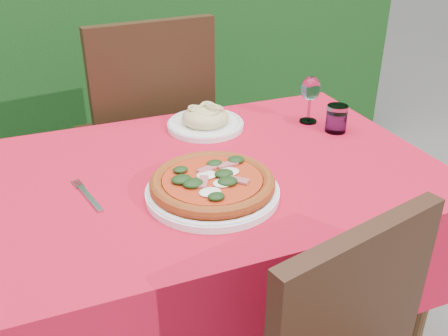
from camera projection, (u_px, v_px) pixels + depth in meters
name	position (u px, v px, depth m)	size (l,w,h in m)	color
hedge	(106.00, 10.00, 2.60)	(3.20, 0.55, 1.78)	black
dining_table	(211.00, 213.00, 1.48)	(1.26, 0.86, 0.75)	#492D17
chair_far	(148.00, 129.00, 2.01)	(0.52, 0.52, 1.05)	black
pizza_plate	(212.00, 186.00, 1.26)	(0.34, 0.34, 0.06)	white
pasta_plate	(205.00, 120.00, 1.64)	(0.25, 0.25, 0.07)	white
water_glass	(336.00, 120.00, 1.61)	(0.07, 0.07, 0.09)	silver
wine_glass	(311.00, 90.00, 1.65)	(0.07, 0.07, 0.16)	silver
fork	(90.00, 198.00, 1.25)	(0.03, 0.20, 0.01)	silver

